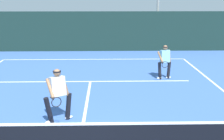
# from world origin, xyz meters

# --- Properties ---
(court_line_baseline_far) EXTENTS (10.70, 0.10, 0.01)m
(court_line_baseline_far) POSITION_xyz_m (0.00, 10.96, 0.00)
(court_line_baseline_far) COLOR white
(court_line_baseline_far) RESTS_ON ground_plane
(court_line_service) EXTENTS (8.72, 0.10, 0.01)m
(court_line_service) POSITION_xyz_m (0.00, 6.43, 0.00)
(court_line_service) COLOR white
(court_line_service) RESTS_ON ground_plane
(court_line_centre) EXTENTS (0.10, 6.40, 0.01)m
(court_line_centre) POSITION_xyz_m (0.00, 3.20, 0.00)
(court_line_centre) COLOR white
(court_line_centre) RESTS_ON ground_plane
(player_near) EXTENTS (0.83, 1.02, 1.63)m
(player_near) POSITION_xyz_m (-0.73, 2.35, 0.89)
(player_near) COLOR black
(player_near) RESTS_ON ground_plane
(player_far) EXTENTS (0.71, 0.90, 1.54)m
(player_far) POSITION_xyz_m (3.32, 6.78, 0.84)
(player_far) COLOR black
(player_far) RESTS_ON ground_plane
(tennis_ball) EXTENTS (0.07, 0.07, 0.07)m
(tennis_ball) POSITION_xyz_m (-0.31, 1.19, 0.03)
(tennis_ball) COLOR #D1E033
(tennis_ball) RESTS_ON ground_plane
(back_fence_windscreen) EXTENTS (21.65, 0.12, 2.66)m
(back_fence_windscreen) POSITION_xyz_m (0.00, 13.62, 1.33)
(back_fence_windscreen) COLOR #172E29
(back_fence_windscreen) RESTS_ON ground_plane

